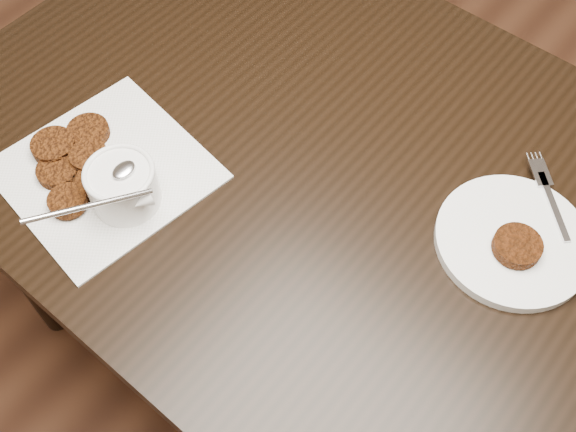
% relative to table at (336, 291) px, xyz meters
% --- Properties ---
extents(floor, '(4.00, 4.00, 0.00)m').
position_rel_table_xyz_m(floor, '(0.03, -0.16, -0.38)').
color(floor, brown).
rests_on(floor, ground).
extents(table, '(1.32, 0.85, 0.75)m').
position_rel_table_xyz_m(table, '(0.00, 0.00, 0.00)').
color(table, black).
rests_on(table, floor).
extents(napkin, '(0.31, 0.31, 0.00)m').
position_rel_table_xyz_m(napkin, '(-0.29, -0.22, 0.38)').
color(napkin, white).
rests_on(napkin, table).
extents(sauce_ramekin, '(0.16, 0.16, 0.14)m').
position_rel_table_xyz_m(sauce_ramekin, '(-0.23, -0.24, 0.45)').
color(sauce_ramekin, white).
rests_on(sauce_ramekin, napkin).
extents(patty_cluster, '(0.21, 0.21, 0.02)m').
position_rel_table_xyz_m(patty_cluster, '(-0.33, -0.25, 0.39)').
color(patty_cluster, '#6A310D').
rests_on(patty_cluster, napkin).
extents(plate_with_patty, '(0.30, 0.30, 0.03)m').
position_rel_table_xyz_m(plate_with_patty, '(0.24, 0.05, 0.39)').
color(plate_with_patty, white).
rests_on(plate_with_patty, table).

